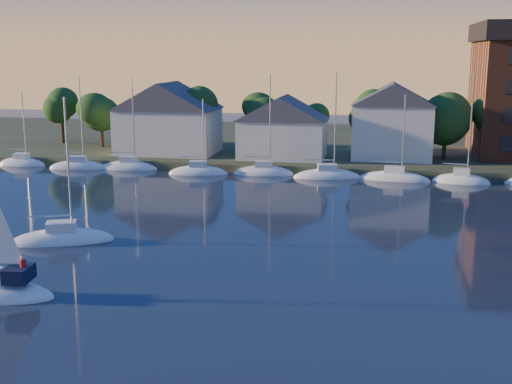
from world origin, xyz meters
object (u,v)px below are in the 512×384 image
(clubhouse_centre, at_px, (283,126))
(drifting_sailboat_left, at_px, (62,241))
(clubhouse_west, at_px, (168,117))
(clubhouse_east, at_px, (392,120))

(clubhouse_centre, bearing_deg, drifting_sailboat_left, -106.66)
(clubhouse_west, xyz_separation_m, drifting_sailboat_left, (4.45, -39.60, -5.84))
(clubhouse_centre, distance_m, drifting_sailboat_left, 40.60)
(clubhouse_centre, height_order, drifting_sailboat_left, drifting_sailboat_left)
(drifting_sailboat_left, bearing_deg, clubhouse_east, 35.53)
(clubhouse_east, distance_m, drifting_sailboat_left, 48.33)
(clubhouse_west, relative_size, clubhouse_east, 1.30)
(drifting_sailboat_left, bearing_deg, clubhouse_west, 74.13)
(clubhouse_east, bearing_deg, drifting_sailboat_left, -122.19)
(clubhouse_west, bearing_deg, clubhouse_east, 1.91)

